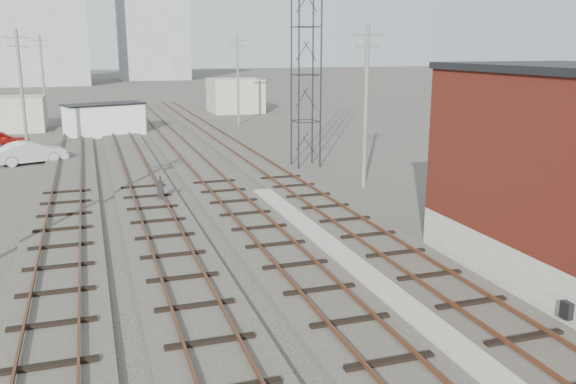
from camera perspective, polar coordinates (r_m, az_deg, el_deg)
name	(u,v)px	position (r m, az deg, el deg)	size (l,w,h in m)	color
ground	(172,125)	(63.76, -10.78, 6.21)	(320.00, 320.00, 0.00)	#282621
track_right	(247,157)	(43.77, -3.85, 3.32)	(3.20, 90.00, 0.39)	#332D28
track_mid_right	(191,160)	(42.97, -9.03, 2.99)	(3.20, 90.00, 0.39)	#332D28
track_mid_left	(132,163)	(42.54, -14.35, 2.63)	(3.20, 90.00, 0.39)	#332D28
track_left	(70,167)	(42.48, -19.73, 2.24)	(3.20, 90.00, 0.39)	#332D28
platform_curb	(379,287)	(20.35, 8.49, -8.82)	(0.90, 28.00, 0.26)	gray
lattice_tower	(306,51)	(40.14, 1.71, 13.04)	(1.60, 1.60, 15.00)	black
utility_pole_left_b	(22,89)	(48.05, -23.66, 8.78)	(1.80, 0.24, 9.00)	#595147
utility_pole_left_c	(43,75)	(72.95, -21.96, 10.16)	(1.80, 0.24, 9.00)	#595147
utility_pole_right_a	(366,102)	(34.19, 7.30, 8.33)	(1.80, 0.24, 9.00)	#595147
utility_pole_right_b	(238,77)	(62.57, -4.72, 10.68)	(1.80, 0.24, 9.00)	#595147
apartment_left	(28,10)	(138.30, -23.13, 15.42)	(22.00, 14.00, 30.00)	gray
apartment_right	(152,24)	(153.69, -12.59, 15.10)	(16.00, 12.00, 26.00)	gray
shed_left	(0,114)	(63.55, -25.38, 6.59)	(8.00, 5.00, 3.20)	gray
shed_right	(235,96)	(74.97, -4.98, 8.98)	(6.00, 6.00, 4.00)	gray
switch_stand	(161,191)	(31.80, -11.83, 0.12)	(0.35, 0.35, 1.30)	black
site_trailer	(104,119)	(57.00, -16.80, 6.51)	(7.45, 4.99, 2.89)	silver
car_silver	(31,153)	(45.07, -22.93, 3.42)	(1.61, 4.62, 1.52)	#B6BABF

